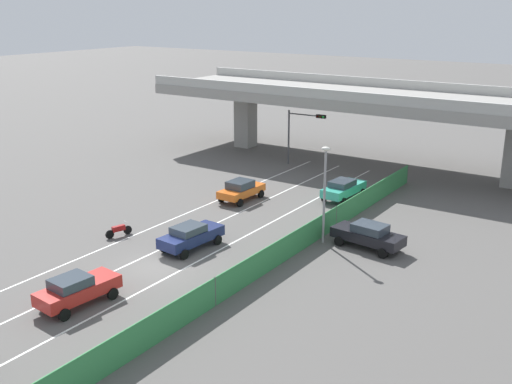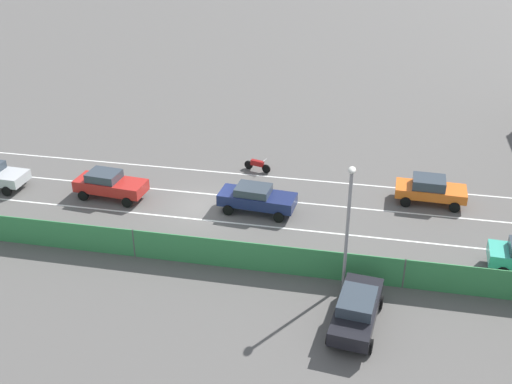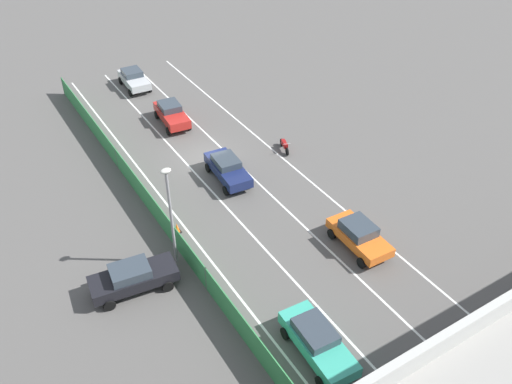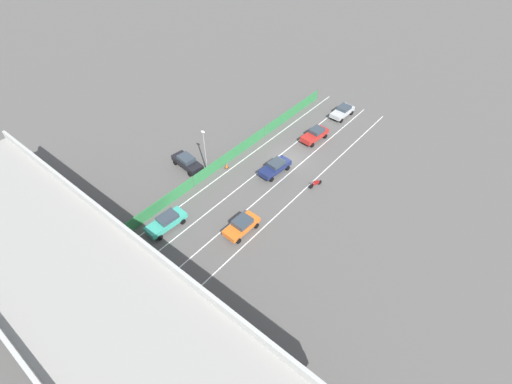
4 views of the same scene
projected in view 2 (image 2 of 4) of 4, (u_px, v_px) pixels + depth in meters
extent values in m
plane|color=#565451|center=(203.00, 206.00, 38.32)|extent=(300.00, 300.00, 0.00)
cube|color=silver|center=(294.00, 179.00, 41.65)|extent=(0.14, 45.84, 0.01)
cube|color=silver|center=(287.00, 201.00, 38.85)|extent=(0.14, 45.84, 0.01)
cube|color=silver|center=(278.00, 228.00, 36.06)|extent=(0.14, 45.84, 0.01)
cube|color=silver|center=(268.00, 258.00, 33.26)|extent=(0.14, 45.84, 0.01)
cube|color=#338447|center=(264.00, 258.00, 31.82)|extent=(0.06, 41.84, 1.63)
cylinder|color=#4C514C|center=(134.00, 243.00, 33.05)|extent=(0.10, 0.10, 1.63)
cylinder|color=#4C514C|center=(404.00, 274.00, 30.60)|extent=(0.10, 0.10, 1.63)
cube|color=navy|center=(257.00, 199.00, 37.38)|extent=(2.11, 4.68, 0.68)
cube|color=#333D47|center=(253.00, 190.00, 37.17)|extent=(1.70, 2.13, 0.47)
cylinder|color=black|center=(286.00, 203.00, 37.98)|extent=(0.27, 0.66, 0.64)
cylinder|color=black|center=(279.00, 217.00, 36.49)|extent=(0.27, 0.66, 0.64)
cylinder|color=black|center=(237.00, 197.00, 38.74)|extent=(0.27, 0.66, 0.64)
cylinder|color=black|center=(228.00, 210.00, 37.25)|extent=(0.27, 0.66, 0.64)
cube|color=red|center=(111.00, 185.00, 38.97)|extent=(2.15, 4.56, 0.70)
cube|color=#333D47|center=(104.00, 176.00, 38.80)|extent=(1.71, 2.04, 0.51)
cylinder|color=black|center=(140.00, 190.00, 39.57)|extent=(0.28, 0.66, 0.64)
cylinder|color=black|center=(127.00, 202.00, 38.08)|extent=(0.28, 0.66, 0.64)
cylinder|color=black|center=(97.00, 183.00, 40.33)|extent=(0.28, 0.66, 0.64)
cylinder|color=black|center=(83.00, 196.00, 38.85)|extent=(0.28, 0.66, 0.64)
cylinder|color=black|center=(500.00, 254.00, 33.04)|extent=(0.26, 0.65, 0.64)
cylinder|color=black|center=(503.00, 272.00, 31.55)|extent=(0.26, 0.65, 0.64)
cylinder|color=black|center=(23.00, 179.00, 40.94)|extent=(0.25, 0.65, 0.64)
cylinder|color=black|center=(7.00, 191.00, 39.38)|extent=(0.25, 0.65, 0.64)
cube|color=orange|center=(431.00, 191.00, 38.42)|extent=(1.97, 4.28, 0.58)
cube|color=#333D47|center=(429.00, 182.00, 38.18)|extent=(1.67, 2.00, 0.60)
cylinder|color=black|center=(453.00, 193.00, 39.13)|extent=(0.24, 0.65, 0.64)
cylinder|color=black|center=(455.00, 207.00, 37.54)|extent=(0.24, 0.65, 0.64)
cylinder|color=black|center=(406.00, 188.00, 39.71)|extent=(0.24, 0.65, 0.64)
cylinder|color=black|center=(406.00, 202.00, 38.13)|extent=(0.24, 0.65, 0.64)
cylinder|color=black|center=(266.00, 169.00, 42.31)|extent=(0.27, 0.60, 0.60)
cylinder|color=black|center=(249.00, 165.00, 42.87)|extent=(0.27, 0.60, 0.60)
cube|color=maroon|center=(257.00, 163.00, 42.46)|extent=(0.53, 0.96, 0.36)
cylinder|color=#B2B2B2|center=(265.00, 160.00, 42.07)|extent=(0.58, 0.20, 0.03)
cube|color=black|center=(357.00, 311.00, 28.08)|extent=(4.86, 2.28, 0.66)
cube|color=#333D47|center=(357.00, 302.00, 27.70)|extent=(2.25, 1.78, 0.53)
cylinder|color=black|center=(343.00, 295.00, 29.90)|extent=(0.66, 0.29, 0.64)
cylinder|color=black|center=(380.00, 302.00, 29.42)|extent=(0.66, 0.29, 0.64)
cylinder|color=black|center=(329.00, 338.00, 27.21)|extent=(0.66, 0.29, 0.64)
cylinder|color=black|center=(370.00, 346.00, 26.73)|extent=(0.66, 0.29, 0.64)
cylinder|color=gray|center=(347.00, 233.00, 29.62)|extent=(0.16, 0.16, 6.20)
ellipsoid|color=silver|center=(352.00, 170.00, 28.09)|extent=(0.60, 0.36, 0.28)
cone|color=orange|center=(299.00, 263.00, 32.30)|extent=(0.36, 0.36, 0.67)
cube|color=black|center=(299.00, 268.00, 32.45)|extent=(0.47, 0.47, 0.03)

